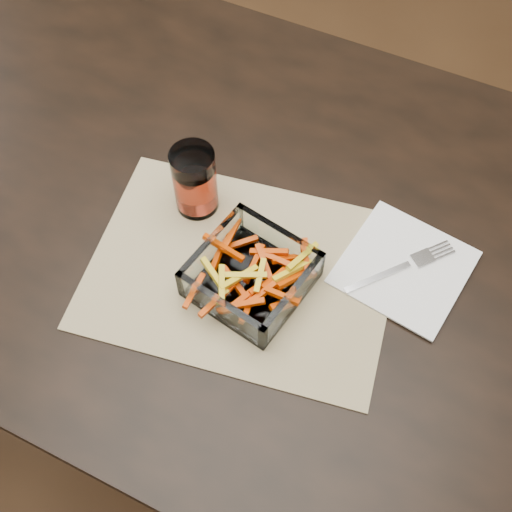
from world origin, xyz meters
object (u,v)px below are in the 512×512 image
Objects in this scene: dining_table at (218,230)px; glass_bowl at (251,276)px; tumbler at (195,182)px; fork at (403,266)px.

glass_bowl is (0.12, -0.12, 0.12)m from dining_table.
glass_bowl is at bearing -33.82° from tumbler.
dining_table is at bearing -139.03° from fork.
dining_table is at bearing 44.36° from tumbler.
glass_bowl is 0.23m from fork.
tumbler reaches higher than dining_table.
tumbler reaches higher than glass_bowl.
tumbler is (-0.14, 0.10, 0.03)m from glass_bowl.
fork is (0.32, 0.01, 0.10)m from dining_table.
glass_bowl is 0.17m from tumbler.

